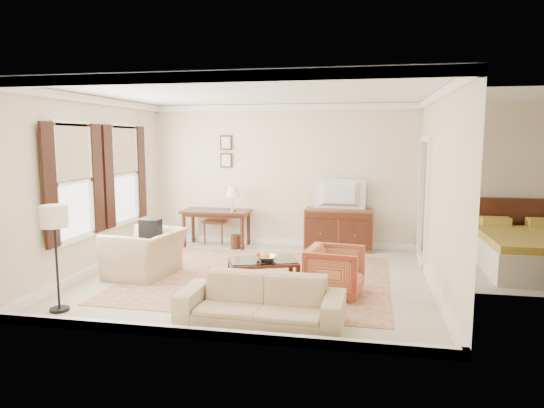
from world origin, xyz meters
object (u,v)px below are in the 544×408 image
(sideboard, at_px, (339,229))
(tv, at_px, (339,185))
(writing_desk, at_px, (217,215))
(coffee_table, at_px, (263,266))
(sofa, at_px, (261,293))
(club_armchair, at_px, (145,246))
(striped_armchair, at_px, (335,269))

(sideboard, height_order, tv, tv)
(writing_desk, xyz_separation_m, sideboard, (2.48, 0.16, -0.23))
(coffee_table, bearing_deg, writing_desk, 120.59)
(sideboard, distance_m, sofa, 4.20)
(sideboard, bearing_deg, tv, -90.00)
(sideboard, relative_size, tv, 1.37)
(sideboard, height_order, club_armchair, club_armchair)
(sideboard, relative_size, coffee_table, 1.16)
(club_armchair, distance_m, sofa, 2.82)
(striped_armchair, bearing_deg, club_armchair, 90.08)
(sideboard, bearing_deg, club_armchair, -140.20)
(coffee_table, distance_m, sofa, 1.45)
(tv, height_order, sofa, tv)
(sofa, bearing_deg, sideboard, 82.62)
(sideboard, xyz_separation_m, coffee_table, (-0.96, -2.72, -0.09))
(sideboard, bearing_deg, writing_desk, -176.37)
(striped_armchair, distance_m, sofa, 1.49)
(writing_desk, xyz_separation_m, coffee_table, (1.52, -2.56, -0.32))
(striped_armchair, bearing_deg, tv, 9.96)
(striped_armchair, bearing_deg, sofa, 155.48)
(coffee_table, bearing_deg, sideboard, 70.51)
(club_armchair, bearing_deg, tv, 137.40)
(writing_desk, bearing_deg, club_armchair, -101.69)
(coffee_table, bearing_deg, sofa, -79.10)
(coffee_table, bearing_deg, club_armchair, 172.62)
(sideboard, height_order, sofa, sideboard)
(tv, relative_size, coffee_table, 0.85)
(coffee_table, height_order, striped_armchair, striped_armchair)
(writing_desk, xyz_separation_m, club_armchair, (-0.48, -2.31, -0.14))
(sideboard, xyz_separation_m, sofa, (-0.69, -4.14, -0.03))
(tv, xyz_separation_m, sofa, (-0.69, -4.12, -0.92))
(writing_desk, height_order, club_armchair, club_armchair)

